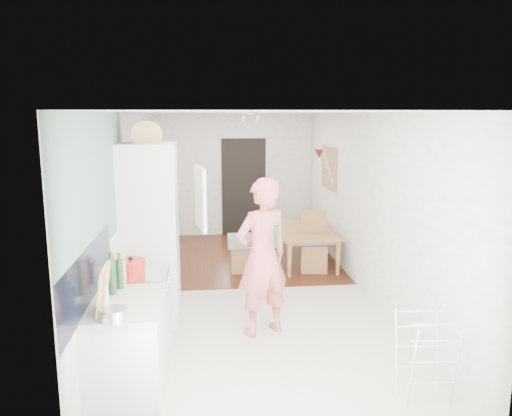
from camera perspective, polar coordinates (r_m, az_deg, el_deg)
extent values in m
cube|color=beige|center=(7.11, -0.68, -9.72)|extent=(3.20, 7.00, 0.01)
cube|color=#4F2415|center=(8.86, -1.81, -5.54)|extent=(3.20, 3.30, 0.01)
cube|color=gray|center=(4.77, -17.73, 2.64)|extent=(0.02, 3.00, 1.30)
cube|color=black|center=(4.40, -18.56, -7.44)|extent=(0.02, 1.90, 0.50)
cube|color=black|center=(10.25, -1.41, 2.38)|extent=(0.90, 0.04, 2.00)
cube|color=silver|center=(4.62, -14.42, -15.98)|extent=(0.60, 0.90, 0.86)
cube|color=silver|center=(4.43, -14.70, -10.65)|extent=(0.62, 0.92, 0.06)
cube|color=silver|center=(5.29, -13.26, -12.27)|extent=(0.60, 0.60, 0.88)
cube|color=silver|center=(5.13, -13.48, -7.53)|extent=(0.60, 0.60, 0.04)
cube|color=silver|center=(6.05, -12.06, -2.95)|extent=(0.66, 0.66, 2.15)
cube|color=silver|center=(5.63, -6.37, 1.14)|extent=(0.14, 0.56, 0.70)
cube|color=white|center=(5.94, -9.26, 1.55)|extent=(0.02, 0.52, 0.66)
cube|color=tan|center=(8.86, 8.38, 4.55)|extent=(0.03, 0.90, 0.70)
cube|color=#905D3D|center=(8.86, 8.28, 4.55)|extent=(0.00, 0.94, 0.74)
cone|color=maroon|center=(9.46, 7.19, 6.18)|extent=(0.18, 0.18, 0.16)
imported|color=#D76162|center=(5.57, 0.75, -4.04)|extent=(0.92, 0.79, 2.12)
imported|color=#905D3D|center=(8.46, 5.46, -4.64)|extent=(0.86, 1.47, 0.50)
cube|color=gray|center=(7.86, -1.85, -3.79)|extent=(0.39, 0.39, 0.17)
cylinder|color=red|center=(5.04, -14.10, -6.66)|extent=(0.32, 0.32, 0.17)
cylinder|color=silver|center=(4.04, -15.94, -11.64)|extent=(0.25, 0.25, 0.10)
cylinder|color=#1C4324|center=(5.39, 2.35, -3.25)|extent=(0.05, 0.05, 0.24)
cylinder|color=#1C4324|center=(4.58, -16.16, -7.62)|extent=(0.07, 0.07, 0.30)
cylinder|color=#1C4324|center=(4.70, -15.30, -7.31)|extent=(0.08, 0.08, 0.27)
cylinder|color=silver|center=(4.32, -17.00, -9.52)|extent=(0.10, 0.10, 0.20)
cylinder|color=tan|center=(4.88, -15.75, -7.01)|extent=(0.07, 0.07, 0.22)
cylinder|color=tan|center=(4.90, -14.97, -6.92)|extent=(0.07, 0.07, 0.21)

